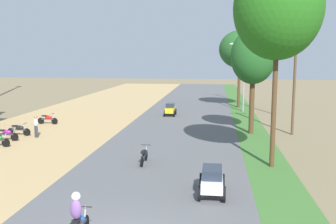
# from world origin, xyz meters

# --- Properties ---
(parked_motorbike_fourth) EXTENTS (1.80, 0.54, 0.94)m
(parked_motorbike_fourth) POSITION_xyz_m (-11.53, 13.66, 0.55)
(parked_motorbike_fourth) COLOR black
(parked_motorbike_fourth) RESTS_ON dirt_shoulder
(parked_motorbike_fifth) EXTENTS (1.80, 0.54, 0.94)m
(parked_motorbike_fifth) POSITION_xyz_m (-11.52, 15.39, 0.55)
(parked_motorbike_fifth) COLOR black
(parked_motorbike_fifth) RESTS_ON dirt_shoulder
(parked_motorbike_sixth) EXTENTS (1.80, 0.54, 0.94)m
(parked_motorbike_sixth) POSITION_xyz_m (-11.51, 20.26, 0.55)
(parked_motorbike_sixth) COLOR black
(parked_motorbike_sixth) RESTS_ON dirt_shoulder
(pedestrian_on_shoulder) EXTENTS (0.43, 0.37, 1.62)m
(pedestrian_on_shoulder) POSITION_xyz_m (-9.96, 14.92, 0.96)
(pedestrian_on_shoulder) COLOR #33333D
(pedestrian_on_shoulder) RESTS_ON dirt_shoulder
(median_tree_nearest) EXTENTS (4.46, 4.46, 10.81)m
(median_tree_nearest) POSITION_xyz_m (5.87, 9.50, 8.25)
(median_tree_nearest) COLOR #4C351E
(median_tree_nearest) RESTS_ON median_strip
(median_tree_second) EXTENTS (3.33, 3.33, 7.88)m
(median_tree_second) POSITION_xyz_m (5.58, 18.37, 5.83)
(median_tree_second) COLOR #4C351E
(median_tree_second) RESTS_ON median_strip
(median_tree_third) EXTENTS (4.69, 4.69, 8.74)m
(median_tree_third) POSITION_xyz_m (5.50, 33.50, 6.65)
(median_tree_third) COLOR #4C351E
(median_tree_third) RESTS_ON median_strip
(streetlamp_near) EXTENTS (3.16, 0.20, 7.32)m
(streetlamp_near) POSITION_xyz_m (5.80, 30.21, 4.30)
(streetlamp_near) COLOR gray
(streetlamp_near) RESTS_ON median_strip
(streetlamp_mid) EXTENTS (3.16, 0.20, 8.27)m
(streetlamp_mid) POSITION_xyz_m (5.80, 39.55, 4.80)
(streetlamp_mid) COLOR gray
(streetlamp_mid) RESTS_ON median_strip
(utility_pole_near) EXTENTS (1.80, 0.20, 9.85)m
(utility_pole_near) POSITION_xyz_m (8.66, 18.55, 5.12)
(utility_pole_near) COLOR brown
(utility_pole_near) RESTS_ON ground
(utility_pole_far) EXTENTS (1.80, 0.20, 9.33)m
(utility_pole_far) POSITION_xyz_m (8.81, 29.07, 4.86)
(utility_pole_far) COLOR brown
(utility_pole_far) RESTS_ON ground
(car_sedan_white) EXTENTS (1.10, 2.26, 1.19)m
(car_sedan_white) POSITION_xyz_m (2.76, 4.90, 0.74)
(car_sedan_white) COLOR silver
(car_sedan_white) RESTS_ON road_strip
(car_hatchback_yellow) EXTENTS (1.04, 2.00, 1.23)m
(car_hatchback_yellow) POSITION_xyz_m (-1.55, 26.22, 0.75)
(car_hatchback_yellow) COLOR gold
(car_hatchback_yellow) RESTS_ON road_strip
(motorbike_foreground_rider) EXTENTS (0.54, 1.80, 1.66)m
(motorbike_foreground_rider) POSITION_xyz_m (-1.38, 0.21, 0.86)
(motorbike_foreground_rider) COLOR black
(motorbike_foreground_rider) RESTS_ON road_strip
(motorbike_ahead_second) EXTENTS (0.54, 1.80, 0.94)m
(motorbike_ahead_second) POSITION_xyz_m (-0.95, 9.18, 0.57)
(motorbike_ahead_second) COLOR black
(motorbike_ahead_second) RESTS_ON road_strip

